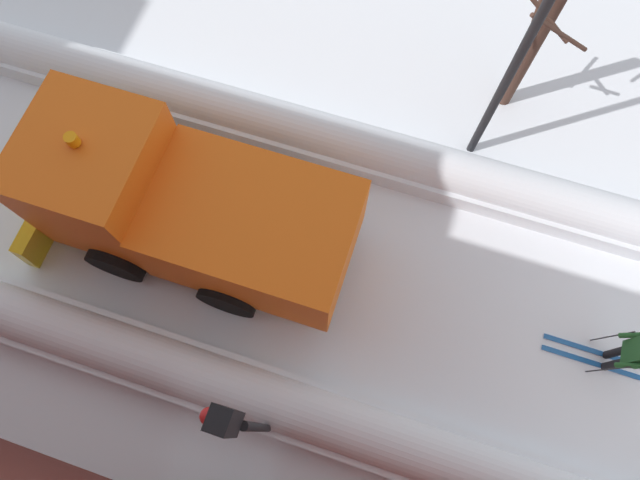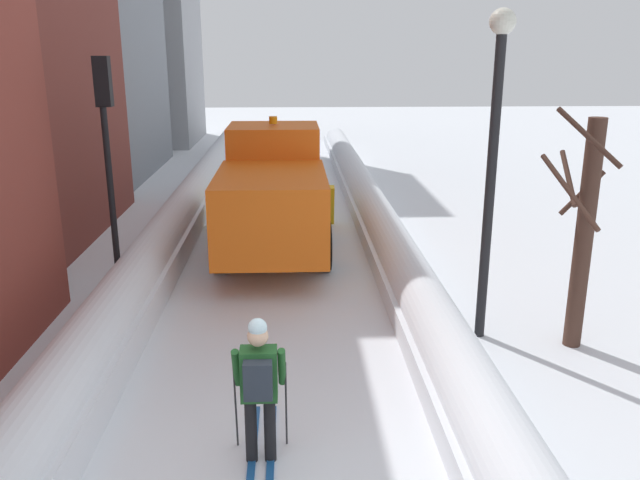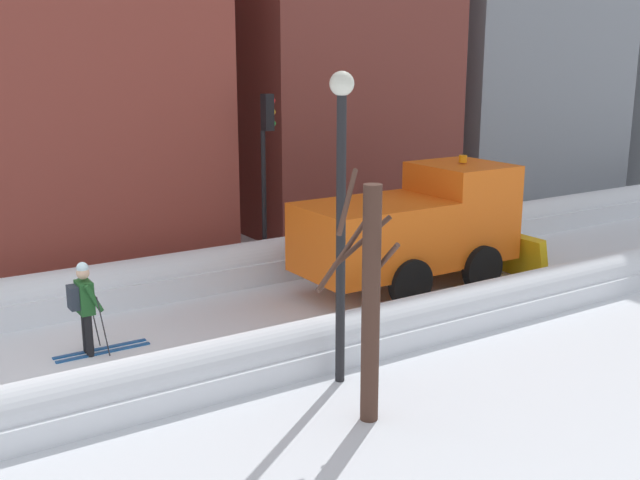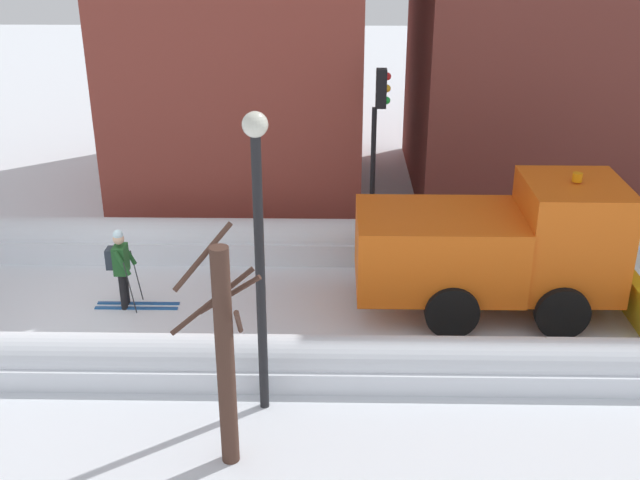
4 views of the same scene
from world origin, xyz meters
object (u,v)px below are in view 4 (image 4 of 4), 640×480
at_px(street_lamp, 259,231).
at_px(bare_tree_near, 225,353).
at_px(plow_truck, 501,247).
at_px(skier, 121,265).
at_px(traffic_light_pole, 378,127).

height_order(street_lamp, bare_tree_near, street_lamp).
height_order(plow_truck, bare_tree_near, bare_tree_near).
bearing_deg(skier, bare_tree_near, 30.40).
bearing_deg(bare_tree_near, traffic_light_pole, 161.59).
relative_size(traffic_light_pole, bare_tree_near, 1.18).
relative_size(skier, street_lamp, 0.34).
bearing_deg(bare_tree_near, street_lamp, 163.02).
relative_size(plow_truck, traffic_light_pole, 1.31).
height_order(plow_truck, skier, plow_truck).
xyz_separation_m(skier, traffic_light_pole, (-3.01, 5.55, 2.19)).
bearing_deg(plow_truck, traffic_light_pole, -140.29).
bearing_deg(street_lamp, traffic_light_pole, 161.29).
distance_m(traffic_light_pole, street_lamp, 6.93).
xyz_separation_m(plow_truck, bare_tree_near, (4.99, -5.12, 0.47)).
relative_size(street_lamp, bare_tree_near, 1.36).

